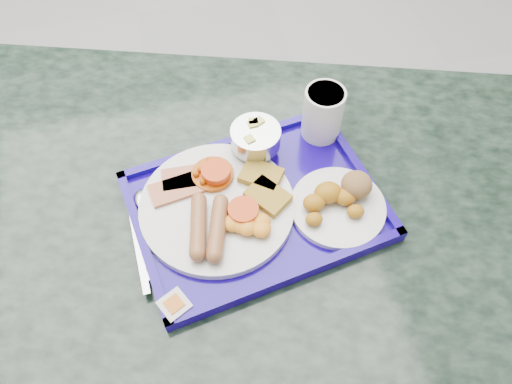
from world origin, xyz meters
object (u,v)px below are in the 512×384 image
Objects in this scene: tray at (256,207)px; fruit_bowl at (255,138)px; table at (245,277)px; juice_cup at (323,112)px; bread_plate at (340,200)px; main_plate at (221,205)px.

fruit_bowl is (0.02, 0.11, 0.05)m from tray.
table is 0.37m from juice_cup.
juice_cup is at bearing 41.26° from tray.
table is at bearing 179.65° from bread_plate.
juice_cup reaches higher than table.
tray is at bearing -101.96° from fruit_bowl.
juice_cup reaches higher than fruit_bowl.
main_plate reaches higher than tray.
main_plate is (-0.06, 0.00, 0.02)m from tray.
bread_plate is at bearing -52.15° from fruit_bowl.
fruit_bowl is at bearing -170.59° from juice_cup.
table is 0.22m from tray.
bread_plate is at bearing -0.35° from table.
bread_plate is at bearing -13.13° from tray.
fruit_bowl is at bearing 69.50° from table.
juice_cup reaches higher than bread_plate.
table is at bearing -137.92° from juice_cup.
table is 5.55× the size of main_plate.
table is 16.32× the size of fruit_bowl.
bread_plate reaches higher than main_plate.
fruit_bowl is (0.05, 0.15, 0.26)m from table.
table is 9.02× the size of bread_plate.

